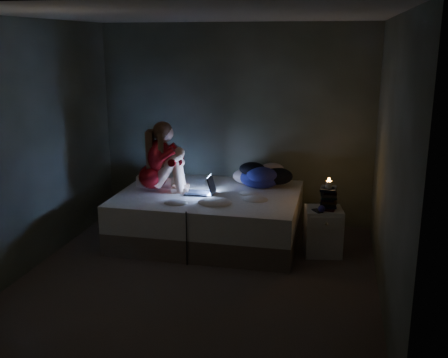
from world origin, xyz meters
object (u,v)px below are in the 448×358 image
(nightstand, at_px, (323,231))
(phone, at_px, (316,210))
(candle, at_px, (329,185))
(woman, at_px, (152,156))
(bed, at_px, (209,216))
(laptop, at_px, (199,184))

(nightstand, bearing_deg, phone, -140.86)
(candle, bearing_deg, woman, 177.04)
(bed, relative_size, woman, 2.49)
(bed, distance_m, candle, 1.52)
(woman, bearing_deg, nightstand, -14.50)
(woman, bearing_deg, candle, -14.12)
(woman, xyz_separation_m, candle, (2.10, -0.11, -0.20))
(woman, xyz_separation_m, nightstand, (2.07, -0.12, -0.75))
(woman, height_order, laptop, woman)
(woman, bearing_deg, laptop, -13.06)
(nightstand, relative_size, phone, 3.88)
(bed, relative_size, nightstand, 3.95)
(nightstand, xyz_separation_m, phone, (-0.09, -0.10, 0.28))
(laptop, xyz_separation_m, phone, (1.39, -0.20, -0.16))
(nightstand, bearing_deg, laptop, 166.17)
(nightstand, xyz_separation_m, candle, (0.04, 0.01, 0.55))
(laptop, bearing_deg, bed, 39.13)
(bed, xyz_separation_m, laptop, (-0.10, -0.08, 0.42))
(bed, xyz_separation_m, woman, (-0.69, -0.06, 0.73))
(nightstand, bearing_deg, candle, 7.72)
(phone, bearing_deg, laptop, 148.58)
(candle, xyz_separation_m, phone, (-0.13, -0.11, -0.27))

